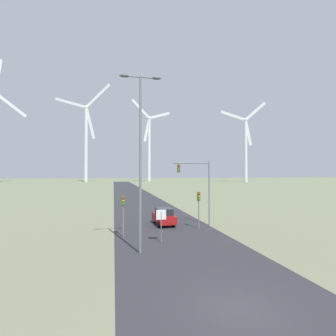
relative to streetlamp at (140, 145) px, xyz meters
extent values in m
plane|color=#757A5B|center=(3.23, -8.27, -7.60)|extent=(600.00, 600.00, 0.00)
cube|color=#2D2D33|center=(3.23, 39.73, -7.60)|extent=(10.00, 240.00, 0.01)
cylinder|color=slate|center=(0.00, 0.00, -1.35)|extent=(0.18, 0.18, 12.51)
cylinder|color=slate|center=(0.00, 0.00, 4.86)|extent=(2.27, 0.10, 0.10)
ellipsoid|color=#4C4C51|center=(-1.14, 0.00, 4.86)|extent=(0.70, 0.32, 0.20)
ellipsoid|color=#4C4C51|center=(1.14, 0.00, 4.86)|extent=(0.70, 0.32, 0.20)
cylinder|color=slate|center=(1.96, 2.53, -6.36)|extent=(0.07, 0.07, 2.48)
cube|color=white|center=(1.96, 2.51, -5.35)|extent=(0.81, 0.01, 0.81)
cube|color=red|center=(1.96, 2.53, -5.35)|extent=(0.76, 0.02, 0.76)
cylinder|color=slate|center=(-1.00, 4.86, -5.77)|extent=(0.11, 0.11, 3.65)
cube|color=#4C511E|center=(-1.00, 4.86, -4.40)|extent=(0.28, 0.24, 0.90)
sphere|color=red|center=(-1.00, 4.73, -4.13)|extent=(0.16, 0.16, 0.16)
sphere|color=gold|center=(-1.00, 4.73, -4.40)|extent=(0.16, 0.16, 0.16)
sphere|color=green|center=(-1.00, 4.73, -4.67)|extent=(0.16, 0.16, 0.16)
cylinder|color=slate|center=(6.63, 6.93, -5.74)|extent=(0.11, 0.11, 3.72)
cube|color=#4C511E|center=(6.63, 6.93, -4.33)|extent=(0.28, 0.24, 0.90)
sphere|color=red|center=(6.63, 6.80, -4.06)|extent=(0.16, 0.16, 0.16)
sphere|color=gold|center=(6.63, 6.80, -4.33)|extent=(0.16, 0.16, 0.16)
sphere|color=green|center=(6.63, 6.80, -4.60)|extent=(0.16, 0.16, 0.16)
cylinder|color=slate|center=(8.36, 8.53, -4.13)|extent=(0.14, 0.14, 6.94)
cylinder|color=slate|center=(6.35, 8.53, -0.91)|extent=(4.03, 0.12, 0.12)
cube|color=#4C511E|center=(4.93, 8.53, -1.46)|extent=(0.28, 0.24, 0.90)
sphere|color=red|center=(4.93, 8.40, -1.19)|extent=(0.18, 0.18, 0.18)
cube|color=maroon|center=(3.53, 9.61, -6.87)|extent=(2.07, 4.21, 0.80)
cube|color=#1E2328|center=(3.53, 9.46, -6.12)|extent=(1.70, 2.20, 0.70)
cylinder|color=black|center=(2.70, 10.88, -7.27)|extent=(0.22, 0.66, 0.66)
cylinder|color=black|center=(4.36, 10.88, -7.27)|extent=(0.22, 0.66, 0.66)
cylinder|color=black|center=(2.70, 8.34, -7.27)|extent=(0.22, 0.66, 0.66)
cylinder|color=black|center=(4.36, 8.34, -7.27)|extent=(0.22, 0.66, 0.66)
cube|color=silver|center=(-63.25, 157.00, 39.64)|extent=(16.52, 5.20, 13.73)
cylinder|color=silver|center=(-19.88, 163.42, 17.34)|extent=(2.20, 2.20, 49.89)
sphere|color=silver|center=(-19.88, 163.42, 42.29)|extent=(2.60, 2.60, 2.60)
cube|color=silver|center=(-17.23, 162.76, 31.38)|extent=(6.81, 2.14, 20.99)
cube|color=silver|center=(-12.04, 161.47, 50.10)|extent=(16.12, 4.45, 16.03)
cube|color=silver|center=(-30.38, 166.02, 45.37)|extent=(20.38, 5.51, 7.55)
cylinder|color=silver|center=(22.76, 165.26, 14.79)|extent=(2.20, 2.20, 44.78)
sphere|color=silver|center=(22.76, 165.26, 37.18)|extent=(2.60, 2.60, 2.60)
cube|color=silver|center=(30.87, 167.74, 39.96)|extent=(15.72, 5.23, 6.87)
cube|color=silver|center=(16.41, 163.32, 43.13)|extent=(13.08, 4.43, 12.38)
cube|color=silver|center=(21.01, 164.72, 28.45)|extent=(5.08, 1.98, 16.56)
cylinder|color=silver|center=(82.35, 137.63, 12.63)|extent=(2.20, 2.20, 40.46)
sphere|color=silver|center=(82.35, 137.63, 32.86)|extent=(2.60, 2.60, 2.60)
cube|color=silver|center=(88.81, 136.19, 38.64)|extent=(13.24, 3.42, 12.06)
cube|color=silver|center=(74.23, 139.44, 35.70)|extent=(15.71, 3.97, 6.97)
cube|color=silver|center=(84.00, 137.26, 24.23)|extent=(4.89, 1.56, 16.32)
camera|label=1|loc=(-1.85, -18.47, -1.99)|focal=28.00mm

